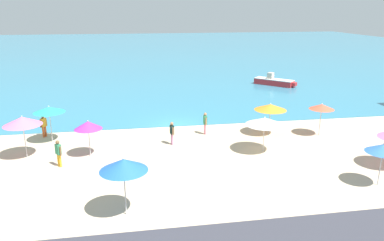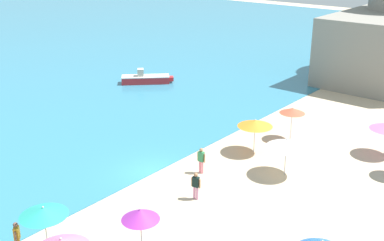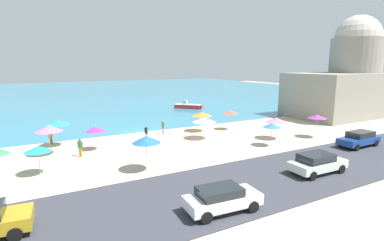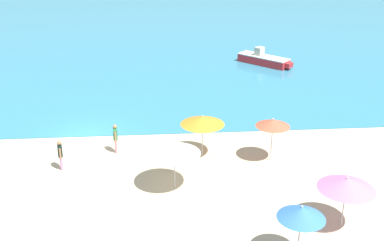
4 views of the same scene
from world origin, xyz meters
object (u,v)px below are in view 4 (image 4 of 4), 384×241
object	(u,v)px
beach_umbrella_12	(174,149)
beach_umbrella_6	(273,123)
beach_umbrella_13	(347,184)
bather_4	(60,154)
skiff_nearshore	(264,60)
beach_umbrella_10	(202,120)
bather_3	(116,137)
beach_umbrella_11	(301,213)

from	to	relation	value
beach_umbrella_12	beach_umbrella_6	bearing A→B (deg)	25.20
beach_umbrella_6	beach_umbrella_13	bearing A→B (deg)	-75.56
bather_4	skiff_nearshore	world-z (taller)	bather_4
beach_umbrella_10	bather_3	world-z (taller)	beach_umbrella_10
beach_umbrella_11	bather_3	xyz separation A→B (m)	(-7.30, 9.56, -1.14)
beach_umbrella_10	beach_umbrella_13	distance (m)	8.52
beach_umbrella_11	beach_umbrella_13	xyz separation A→B (m)	(2.40, 1.91, -0.03)
beach_umbrella_11	bather_3	world-z (taller)	beach_umbrella_11
skiff_nearshore	beach_umbrella_6	bearing A→B (deg)	-101.18
beach_umbrella_6	bather_3	world-z (taller)	beach_umbrella_6
beach_umbrella_13	beach_umbrella_10	bearing A→B (deg)	126.64
bather_4	skiff_nearshore	bearing A→B (deg)	51.44
beach_umbrella_6	beach_umbrella_11	xyz separation A→B (m)	(-0.84, -7.96, -0.08)
beach_umbrella_12	skiff_nearshore	xyz separation A→B (m)	(8.65, 20.21, -1.57)
beach_umbrella_12	bather_3	distance (m)	5.14
beach_umbrella_6	beach_umbrella_13	distance (m)	6.25
beach_umbrella_13	skiff_nearshore	xyz separation A→B (m)	(1.96, 23.84, -1.56)
beach_umbrella_6	beach_umbrella_12	world-z (taller)	beach_umbrella_6
beach_umbrella_6	beach_umbrella_13	xyz separation A→B (m)	(1.56, -6.05, -0.11)
beach_umbrella_12	bather_4	size ratio (longest dim) A/B	1.54
beach_umbrella_12	bather_4	xyz separation A→B (m)	(-5.63, 2.30, -1.16)
beach_umbrella_12	beach_umbrella_10	bearing A→B (deg)	63.36
beach_umbrella_12	bather_3	bearing A→B (deg)	126.77
beach_umbrella_6	bather_3	distance (m)	8.38
beach_umbrella_11	beach_umbrella_13	size ratio (longest dim) A/B	1.01
beach_umbrella_13	beach_umbrella_11	bearing A→B (deg)	-141.43
bather_3	bather_4	xyz separation A→B (m)	(-2.63, -1.72, -0.03)
beach_umbrella_6	beach_umbrella_10	distance (m)	3.62
beach_umbrella_6	bather_4	size ratio (longest dim) A/B	1.52
beach_umbrella_6	skiff_nearshore	distance (m)	18.22
beach_umbrella_13	skiff_nearshore	distance (m)	23.97
beach_umbrella_12	beach_umbrella_13	world-z (taller)	beach_umbrella_12
bather_4	beach_umbrella_11	bearing A→B (deg)	-38.30
bather_3	beach_umbrella_6	bearing A→B (deg)	-11.12
beach_umbrella_13	bather_3	distance (m)	12.40
beach_umbrella_11	beach_umbrella_13	world-z (taller)	beach_umbrella_11
beach_umbrella_6	beach_umbrella_10	xyz separation A→B (m)	(-3.53, 0.79, -0.08)
beach_umbrella_11	bather_4	size ratio (longest dim) A/B	1.49
bather_4	bather_3	bearing A→B (deg)	33.21
beach_umbrella_12	skiff_nearshore	bearing A→B (deg)	66.83
beach_umbrella_10	beach_umbrella_12	size ratio (longest dim) A/B	0.97
beach_umbrella_11	beach_umbrella_12	xyz separation A→B (m)	(-4.30, 5.54, -0.01)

